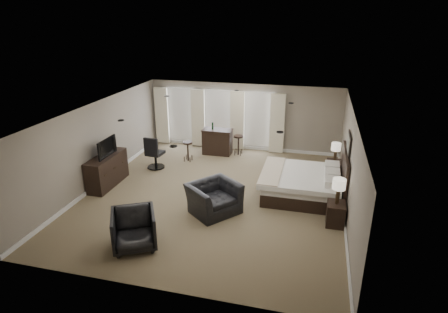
% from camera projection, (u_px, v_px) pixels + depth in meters
% --- Properties ---
extents(room, '(7.60, 8.60, 2.64)m').
position_uv_depth(room, '(214.00, 154.00, 10.79)').
color(room, brown).
rests_on(room, ground).
extents(window_bay, '(5.25, 0.20, 2.30)m').
position_uv_depth(window_bay, '(218.00, 119.00, 14.76)').
color(window_bay, silver).
rests_on(window_bay, room).
extents(bed, '(2.31, 2.20, 1.47)m').
position_uv_depth(bed, '(304.00, 173.00, 10.94)').
color(bed, silver).
rests_on(bed, ground).
extents(nightstand_near, '(0.45, 0.55, 0.61)m').
position_uv_depth(nightstand_near, '(335.00, 214.00, 9.58)').
color(nightstand_near, black).
rests_on(nightstand_near, ground).
extents(nightstand_far, '(0.47, 0.57, 0.63)m').
position_uv_depth(nightstand_far, '(333.00, 170.00, 12.20)').
color(nightstand_far, black).
rests_on(nightstand_far, ground).
extents(lamp_near, '(0.33, 0.33, 0.68)m').
position_uv_depth(lamp_near, '(338.00, 191.00, 9.35)').
color(lamp_near, beige).
rests_on(lamp_near, nightstand_near).
extents(lamp_far, '(0.30, 0.30, 0.62)m').
position_uv_depth(lamp_far, '(336.00, 152.00, 11.97)').
color(lamp_far, beige).
rests_on(lamp_far, nightstand_far).
extents(wall_art, '(0.04, 0.96, 0.56)m').
position_uv_depth(wall_art, '(349.00, 143.00, 10.31)').
color(wall_art, slate).
rests_on(wall_art, room).
extents(dresser, '(0.55, 1.69, 0.98)m').
position_uv_depth(dresser, '(107.00, 170.00, 11.73)').
color(dresser, black).
rests_on(dresser, ground).
extents(tv, '(0.57, 0.99, 0.13)m').
position_uv_depth(tv, '(105.00, 154.00, 11.53)').
color(tv, black).
rests_on(tv, dresser).
extents(armchair_near, '(1.45, 1.51, 1.11)m').
position_uv_depth(armchair_near, '(214.00, 193.00, 10.10)').
color(armchair_near, black).
rests_on(armchair_near, ground).
extents(armchair_far, '(1.29, 1.26, 1.00)m').
position_uv_depth(armchair_far, '(134.00, 228.00, 8.60)').
color(armchair_far, black).
rests_on(armchair_far, ground).
extents(bar_counter, '(1.13, 0.59, 0.99)m').
position_uv_depth(bar_counter, '(217.00, 142.00, 14.33)').
color(bar_counter, black).
rests_on(bar_counter, ground).
extents(bar_stool_left, '(0.41, 0.41, 0.74)m').
position_uv_depth(bar_stool_left, '(188.00, 151.00, 13.68)').
color(bar_stool_left, black).
rests_on(bar_stool_left, ground).
extents(bar_stool_right, '(0.45, 0.45, 0.77)m').
position_uv_depth(bar_stool_right, '(238.00, 145.00, 14.27)').
color(bar_stool_right, black).
rests_on(bar_stool_right, ground).
extents(desk_chair, '(0.66, 0.66, 1.17)m').
position_uv_depth(desk_chair, '(155.00, 152.00, 12.99)').
color(desk_chair, black).
rests_on(desk_chair, ground).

